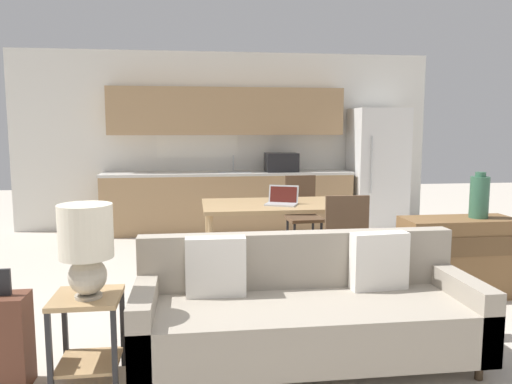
{
  "coord_description": "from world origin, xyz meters",
  "views": [
    {
      "loc": [
        -0.54,
        -3.14,
        1.55
      ],
      "look_at": [
        0.06,
        1.5,
        0.95
      ],
      "focal_mm": 35.0,
      "sensor_mm": 36.0,
      "label": 1
    }
  ],
  "objects": [
    {
      "name": "dining_table",
      "position": [
        0.35,
        2.09,
        0.69
      ],
      "size": [
        1.56,
        0.94,
        0.75
      ],
      "color": "tan",
      "rests_on": "ground_plane"
    },
    {
      "name": "credenza",
      "position": [
        1.89,
        1.08,
        0.37
      ],
      "size": [
        1.03,
        0.43,
        0.73
      ],
      "color": "brown",
      "rests_on": "ground_plane"
    },
    {
      "name": "dining_chair_near_right",
      "position": [
        0.84,
        1.25,
        0.51
      ],
      "size": [
        0.43,
        0.43,
        0.95
      ],
      "rotation": [
        0.0,
        0.0,
        3.11
      ],
      "color": "brown",
      "rests_on": "ground_plane"
    },
    {
      "name": "laptop",
      "position": [
        0.4,
        2.0,
        0.79
      ],
      "size": [
        0.39,
        0.36,
        0.2
      ],
      "rotation": [
        0.0,
        0.0,
        -0.4
      ],
      "color": "#B7BABC",
      "rests_on": "dining_table"
    },
    {
      "name": "vase",
      "position": [
        2.07,
        1.08,
        0.93
      ],
      "size": [
        0.17,
        0.17,
        0.42
      ],
      "color": "#336047",
      "rests_on": "credenza"
    },
    {
      "name": "refrigerator",
      "position": [
        2.29,
        4.22,
        0.92
      ],
      "size": [
        0.78,
        0.76,
        1.85
      ],
      "color": "white",
      "rests_on": "ground_plane"
    },
    {
      "name": "wall_back",
      "position": [
        -0.01,
        4.63,
        1.35
      ],
      "size": [
        6.4,
        0.07,
        2.7
      ],
      "color": "silver",
      "rests_on": "ground_plane"
    },
    {
      "name": "table_lamp",
      "position": [
        -1.17,
        -0.16,
        0.87
      ],
      "size": [
        0.32,
        0.32,
        0.56
      ],
      "color": "#B2A893",
      "rests_on": "side_table"
    },
    {
      "name": "dining_chair_far_right",
      "position": [
        0.84,
        2.96,
        0.51
      ],
      "size": [
        0.45,
        0.45,
        0.95
      ],
      "rotation": [
        0.0,
        0.0,
        0.06
      ],
      "color": "brown",
      "rests_on": "ground_plane"
    },
    {
      "name": "side_table",
      "position": [
        -1.19,
        -0.12,
        0.36
      ],
      "size": [
        0.4,
        0.4,
        0.55
      ],
      "color": "tan",
      "rests_on": "ground_plane"
    },
    {
      "name": "ground_plane",
      "position": [
        0.0,
        0.0,
        0.0
      ],
      "size": [
        20.0,
        20.0,
        0.0
      ],
      "primitive_type": "plane",
      "color": "beige"
    },
    {
      "name": "kitchen_counter",
      "position": [
        0.01,
        4.33,
        0.84
      ],
      "size": [
        3.72,
        0.65,
        2.15
      ],
      "color": "tan",
      "rests_on": "ground_plane"
    },
    {
      "name": "couch",
      "position": [
        0.19,
        -0.01,
        0.33
      ],
      "size": [
        2.22,
        0.8,
        0.83
      ],
      "color": "#3D2D1E",
      "rests_on": "ground_plane"
    }
  ]
}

